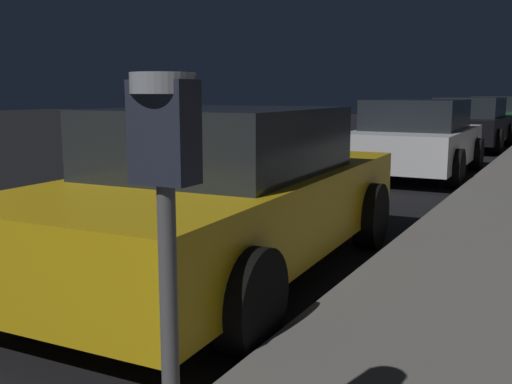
% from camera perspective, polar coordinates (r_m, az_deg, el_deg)
% --- Properties ---
extents(parking_meter, '(0.19, 0.19, 1.46)m').
position_cam_1_polar(parking_meter, '(1.75, -8.75, -0.43)').
color(parking_meter, '#59595B').
rests_on(parking_meter, sidewalk).
extents(car_yellow_cab, '(2.23, 4.51, 1.43)m').
position_cam_1_polar(car_yellow_cab, '(5.06, -3.08, -0.13)').
color(car_yellow_cab, gold).
rests_on(car_yellow_cab, ground).
extents(car_white, '(2.13, 4.17, 1.43)m').
position_cam_1_polar(car_white, '(11.51, 15.34, 5.08)').
color(car_white, silver).
rests_on(car_white, ground).
extents(car_black, '(2.07, 4.47, 1.43)m').
position_cam_1_polar(car_black, '(17.64, 20.05, 6.31)').
color(car_black, black).
rests_on(car_black, ground).
extents(car_green, '(2.23, 4.31, 1.43)m').
position_cam_1_polar(car_green, '(23.68, 22.29, 6.83)').
color(car_green, '#19592D').
rests_on(car_green, ground).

